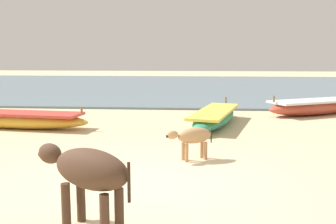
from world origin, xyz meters
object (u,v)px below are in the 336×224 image
at_px(fishing_boat_3, 215,117).
at_px(cow_adult_dark, 88,172).
at_px(calf_near_tan, 193,137).
at_px(fishing_boat_2, 15,119).
at_px(fishing_boat_0, 312,107).

height_order(fishing_boat_3, cow_adult_dark, cow_adult_dark).
bearing_deg(cow_adult_dark, calf_near_tan, -78.92).
xyz_separation_m(fishing_boat_2, cow_adult_dark, (3.76, -6.12, 0.45)).
xyz_separation_m(fishing_boat_3, calf_near_tan, (-0.54, -3.81, 0.21)).
bearing_deg(fishing_boat_2, cow_adult_dark, -51.47).
height_order(fishing_boat_0, cow_adult_dark, cow_adult_dark).
distance_m(fishing_boat_2, calf_near_tan, 5.72).
bearing_deg(fishing_boat_0, cow_adult_dark, 34.33).
xyz_separation_m(cow_adult_dark, calf_near_tan, (1.13, 3.17, -0.24)).
relative_size(fishing_boat_0, fishing_boat_3, 0.89).
distance_m(fishing_boat_3, calf_near_tan, 3.85).
relative_size(fishing_boat_2, fishing_boat_3, 1.11).
relative_size(fishing_boat_0, fishing_boat_2, 0.80).
relative_size(cow_adult_dark, calf_near_tan, 1.52).
xyz_separation_m(fishing_boat_2, fishing_boat_3, (5.44, 0.85, -0.00)).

